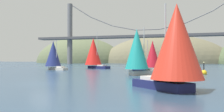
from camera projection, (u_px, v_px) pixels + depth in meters
The scene contains 10 objects.
ground_plane at pixel (41, 83), 28.86m from camera, with size 360.00×360.00×0.00m, color #2D4760.
headland_left at pixel (79, 63), 173.81m from camera, with size 64.54×44.00×36.77m, color #5B6647.
headland_center at pixel (163, 63), 157.17m from camera, with size 83.40×44.00×36.94m, color #6B664C.
suspension_bridge at pixel (147, 34), 120.29m from camera, with size 121.49×6.00×33.40m.
sailboat_red_spinnaker at pixel (94, 52), 73.02m from camera, with size 9.34×7.01×10.82m.
sailboat_scarlet_sail at pixel (175, 45), 21.83m from camera, with size 8.10×8.01×8.27m.
sailboat_navy_sail at pixel (54, 54), 63.47m from camera, with size 7.51×5.39×7.75m.
sailboat_teal_sail at pixel (138, 51), 43.04m from camera, with size 7.92×6.81×8.69m.
sailboat_crimson_sail at pixel (152, 56), 53.07m from camera, with size 6.79×4.24×7.19m.
channel_buoy at pixel (204, 72), 45.22m from camera, with size 1.10×1.10×2.64m.
Camera 1 is at (16.23, -25.39, 2.98)m, focal length 38.51 mm.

